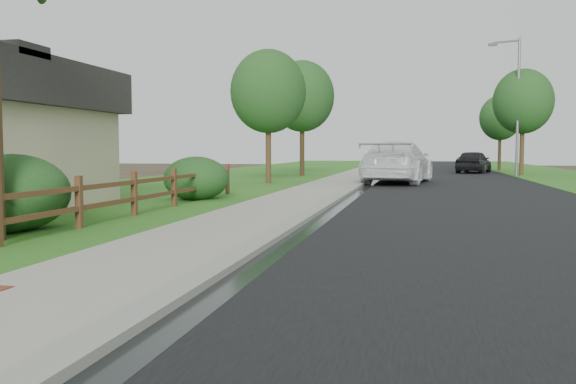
% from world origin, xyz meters
% --- Properties ---
extents(ground, '(120.00, 120.00, 0.00)m').
position_xyz_m(ground, '(0.00, 0.00, 0.00)').
color(ground, '#382B1F').
extents(road, '(8.00, 90.00, 0.02)m').
position_xyz_m(road, '(4.60, 35.00, 0.01)').
color(road, black).
rests_on(road, ground).
extents(curb, '(0.40, 90.00, 0.12)m').
position_xyz_m(curb, '(0.40, 35.00, 0.06)').
color(curb, gray).
rests_on(curb, ground).
extents(wet_gutter, '(0.50, 90.00, 0.00)m').
position_xyz_m(wet_gutter, '(0.75, 35.00, 0.02)').
color(wet_gutter, black).
rests_on(wet_gutter, road).
extents(sidewalk, '(2.20, 90.00, 0.10)m').
position_xyz_m(sidewalk, '(-0.90, 35.00, 0.05)').
color(sidewalk, gray).
rests_on(sidewalk, ground).
extents(grass_strip, '(1.60, 90.00, 0.06)m').
position_xyz_m(grass_strip, '(-2.80, 35.00, 0.03)').
color(grass_strip, '#285C1A').
rests_on(grass_strip, ground).
extents(lawn_near, '(9.00, 90.00, 0.04)m').
position_xyz_m(lawn_near, '(-8.00, 35.00, 0.02)').
color(lawn_near, '#285C1A').
rests_on(lawn_near, ground).
extents(verge_far, '(6.00, 90.00, 0.04)m').
position_xyz_m(verge_far, '(11.50, 35.00, 0.02)').
color(verge_far, '#285C1A').
rests_on(verge_far, ground).
extents(ranch_fence, '(0.12, 16.92, 1.10)m').
position_xyz_m(ranch_fence, '(-3.60, 6.40, 0.62)').
color(ranch_fence, '#452217').
rests_on(ranch_fence, ground).
extents(white_suv, '(3.61, 7.03, 1.95)m').
position_xyz_m(white_suv, '(2.00, 23.83, 1.00)').
color(white_suv, white).
rests_on(white_suv, road).
extents(dark_car_mid, '(2.98, 4.85, 1.54)m').
position_xyz_m(dark_car_mid, '(6.68, 37.83, 0.79)').
color(dark_car_mid, black).
rests_on(dark_car_mid, road).
extents(dark_car_far, '(2.99, 4.32, 1.35)m').
position_xyz_m(dark_car_far, '(2.00, 42.40, 0.70)').
color(dark_car_far, black).
rests_on(dark_car_far, road).
extents(streetlight, '(1.82, 0.82, 8.21)m').
position_xyz_m(streetlight, '(8.55, 32.78, 4.65)').
color(streetlight, slate).
rests_on(streetlight, ground).
extents(boulder, '(1.37, 1.19, 0.77)m').
position_xyz_m(boulder, '(-6.00, 7.02, 0.38)').
color(boulder, brown).
rests_on(boulder, ground).
extents(shrub_a, '(1.87, 1.87, 1.12)m').
position_xyz_m(shrub_a, '(-4.78, 4.44, 0.56)').
color(shrub_a, '#163F1A').
rests_on(shrub_a, ground).
extents(shrub_b, '(2.63, 2.63, 1.54)m').
position_xyz_m(shrub_b, '(-4.83, 4.85, 0.77)').
color(shrub_b, '#163F1A').
rests_on(shrub_b, ground).
extents(shrub_d, '(2.47, 2.47, 1.40)m').
position_xyz_m(shrub_d, '(-3.90, 12.51, 0.70)').
color(shrub_d, '#163F1A').
rests_on(shrub_d, ground).
extents(tree_near_left, '(3.52, 3.52, 6.25)m').
position_xyz_m(tree_near_left, '(-3.90, 22.01, 4.30)').
color(tree_near_left, '#361F16').
rests_on(tree_near_left, ground).
extents(tree_mid_left, '(3.88, 3.88, 6.93)m').
position_xyz_m(tree_mid_left, '(-3.90, 30.46, 4.79)').
color(tree_mid_left, '#361F16').
rests_on(tree_mid_left, ground).
extents(tree_mid_right, '(3.60, 3.60, 6.54)m').
position_xyz_m(tree_mid_right, '(9.18, 33.96, 4.54)').
color(tree_mid_right, '#361F16').
rests_on(tree_mid_right, ground).
extents(tree_far_right, '(3.10, 3.10, 5.72)m').
position_xyz_m(tree_far_right, '(9.00, 43.01, 4.00)').
color(tree_far_right, '#361F16').
rests_on(tree_far_right, ground).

